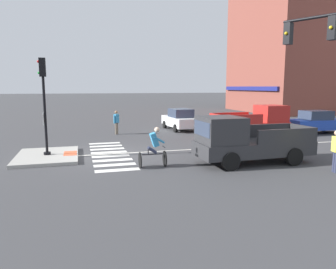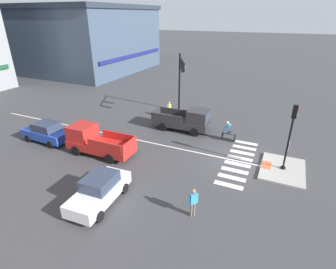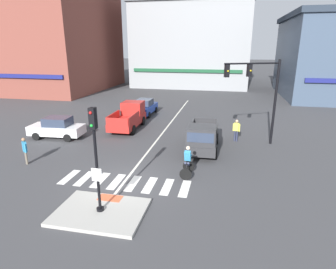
{
  "view_description": "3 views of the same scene",
  "coord_description": "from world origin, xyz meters",
  "px_view_note": "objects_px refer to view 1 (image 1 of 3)",
  "views": [
    {
      "loc": [
        15.81,
        -1.38,
        3.33
      ],
      "look_at": [
        1.24,
        2.69,
        1.06
      ],
      "focal_mm": 34.25,
      "sensor_mm": 36.0,
      "label": 1
    },
    {
      "loc": [
        -16.94,
        -2.19,
        9.61
      ],
      "look_at": [
        -1.01,
        5.16,
        1.54
      ],
      "focal_mm": 28.07,
      "sensor_mm": 36.0,
      "label": 2
    },
    {
      "loc": [
        5.01,
        -12.59,
        6.85
      ],
      "look_at": [
        1.34,
        4.73,
        1.29
      ],
      "focal_mm": 30.14,
      "sensor_mm": 36.0,
      "label": 3
    }
  ],
  "objects_px": {
    "pickup_truck_charcoal_eastbound_mid": "(244,141)",
    "pickup_truck_red_westbound_far": "(256,122)",
    "car_blue_westbound_distant": "(317,122)",
    "pedestrian_waiting_far_side": "(336,148)",
    "signal_pole": "(44,97)",
    "car_white_cross_left": "(180,119)",
    "cyclist": "(154,147)",
    "pedestrian_at_curb_left": "(116,120)"
  },
  "relations": [
    {
      "from": "pedestrian_at_curb_left",
      "to": "pickup_truck_charcoal_eastbound_mid",
      "type": "bearing_deg",
      "value": 22.92
    },
    {
      "from": "cyclist",
      "to": "pedestrian_at_curb_left",
      "type": "relative_size",
      "value": 1.01
    },
    {
      "from": "car_white_cross_left",
      "to": "cyclist",
      "type": "distance_m",
      "value": 11.82
    },
    {
      "from": "pickup_truck_charcoal_eastbound_mid",
      "to": "pedestrian_at_curb_left",
      "type": "xyz_separation_m",
      "value": [
        -10.23,
        -4.32,
        0.0
      ]
    },
    {
      "from": "pickup_truck_red_westbound_far",
      "to": "pedestrian_waiting_far_side",
      "type": "bearing_deg",
      "value": -12.0
    },
    {
      "from": "signal_pole",
      "to": "pickup_truck_red_westbound_far",
      "type": "height_order",
      "value": "signal_pole"
    },
    {
      "from": "pedestrian_at_curb_left",
      "to": "pedestrian_waiting_far_side",
      "type": "xyz_separation_m",
      "value": [
        12.5,
        7.05,
        0.0
      ]
    },
    {
      "from": "cyclist",
      "to": "pedestrian_waiting_far_side",
      "type": "bearing_deg",
      "value": 67.64
    },
    {
      "from": "pickup_truck_charcoal_eastbound_mid",
      "to": "pickup_truck_red_westbound_far",
      "type": "height_order",
      "value": "same"
    },
    {
      "from": "pedestrian_at_curb_left",
      "to": "cyclist",
      "type": "bearing_deg",
      "value": 2.5
    },
    {
      "from": "car_blue_westbound_distant",
      "to": "pedestrian_waiting_far_side",
      "type": "relative_size",
      "value": 2.48
    },
    {
      "from": "signal_pole",
      "to": "car_blue_westbound_distant",
      "type": "distance_m",
      "value": 18.37
    },
    {
      "from": "pickup_truck_red_westbound_far",
      "to": "pedestrian_waiting_far_side",
      "type": "xyz_separation_m",
      "value": [
        9.07,
        -1.93,
        0.0
      ]
    },
    {
      "from": "car_blue_westbound_distant",
      "to": "pickup_truck_charcoal_eastbound_mid",
      "type": "height_order",
      "value": "pickup_truck_charcoal_eastbound_mid"
    },
    {
      "from": "pickup_truck_red_westbound_far",
      "to": "cyclist",
      "type": "distance_m",
      "value": 10.65
    },
    {
      "from": "pedestrian_waiting_far_side",
      "to": "signal_pole",
      "type": "bearing_deg",
      "value": -117.71
    },
    {
      "from": "car_white_cross_left",
      "to": "cyclist",
      "type": "xyz_separation_m",
      "value": [
        10.88,
        -4.62,
        0.06
      ]
    },
    {
      "from": "signal_pole",
      "to": "pickup_truck_red_westbound_far",
      "type": "relative_size",
      "value": 0.87
    },
    {
      "from": "pickup_truck_red_westbound_far",
      "to": "pedestrian_at_curb_left",
      "type": "distance_m",
      "value": 9.61
    },
    {
      "from": "car_blue_westbound_distant",
      "to": "car_white_cross_left",
      "type": "bearing_deg",
      "value": -116.69
    },
    {
      "from": "signal_pole",
      "to": "car_blue_westbound_distant",
      "type": "xyz_separation_m",
      "value": [
        -3.32,
        17.96,
        -2.03
      ]
    },
    {
      "from": "car_white_cross_left",
      "to": "pickup_truck_charcoal_eastbound_mid",
      "type": "distance_m",
      "value": 11.35
    },
    {
      "from": "pickup_truck_red_westbound_far",
      "to": "pedestrian_at_curb_left",
      "type": "relative_size",
      "value": 3.08
    },
    {
      "from": "cyclist",
      "to": "pedestrian_at_curb_left",
      "type": "distance_m",
      "value": 9.79
    },
    {
      "from": "signal_pole",
      "to": "car_blue_westbound_distant",
      "type": "relative_size",
      "value": 1.08
    },
    {
      "from": "car_white_cross_left",
      "to": "pedestrian_at_curb_left",
      "type": "height_order",
      "value": "pedestrian_at_curb_left"
    },
    {
      "from": "signal_pole",
      "to": "car_white_cross_left",
      "type": "relative_size",
      "value": 1.07
    },
    {
      "from": "signal_pole",
      "to": "car_white_cross_left",
      "type": "height_order",
      "value": "signal_pole"
    },
    {
      "from": "car_white_cross_left",
      "to": "car_blue_westbound_distant",
      "type": "xyz_separation_m",
      "value": [
        4.46,
        8.87,
        0.0
      ]
    },
    {
      "from": "car_blue_westbound_distant",
      "to": "pedestrian_at_curb_left",
      "type": "height_order",
      "value": "pedestrian_at_curb_left"
    },
    {
      "from": "pickup_truck_red_westbound_far",
      "to": "cyclist",
      "type": "height_order",
      "value": "pickup_truck_red_westbound_far"
    },
    {
      "from": "pickup_truck_charcoal_eastbound_mid",
      "to": "pedestrian_at_curb_left",
      "type": "height_order",
      "value": "pickup_truck_charcoal_eastbound_mid"
    },
    {
      "from": "car_white_cross_left",
      "to": "pickup_truck_red_westbound_far",
      "type": "distance_m",
      "value": 6.0
    },
    {
      "from": "car_white_cross_left",
      "to": "pickup_truck_red_westbound_far",
      "type": "xyz_separation_m",
      "value": [
        4.53,
        3.93,
        0.17
      ]
    },
    {
      "from": "pedestrian_at_curb_left",
      "to": "pedestrian_waiting_far_side",
      "type": "relative_size",
      "value": 1.0
    },
    {
      "from": "car_white_cross_left",
      "to": "cyclist",
      "type": "bearing_deg",
      "value": -23.01
    },
    {
      "from": "cyclist",
      "to": "pedestrian_at_curb_left",
      "type": "bearing_deg",
      "value": -177.5
    },
    {
      "from": "cyclist",
      "to": "pedestrian_waiting_far_side",
      "type": "relative_size",
      "value": 1.01
    },
    {
      "from": "car_blue_westbound_distant",
      "to": "pedestrian_waiting_far_side",
      "type": "bearing_deg",
      "value": -36.93
    },
    {
      "from": "car_white_cross_left",
      "to": "pedestrian_at_curb_left",
      "type": "distance_m",
      "value": 5.17
    },
    {
      "from": "car_white_cross_left",
      "to": "cyclist",
      "type": "relative_size",
      "value": 2.49
    },
    {
      "from": "pickup_truck_charcoal_eastbound_mid",
      "to": "pedestrian_waiting_far_side",
      "type": "bearing_deg",
      "value": 50.14
    }
  ]
}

